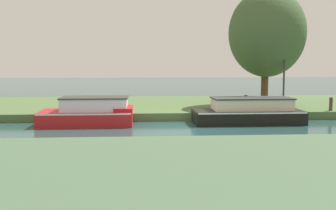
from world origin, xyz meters
TOP-DOWN VIEW (x-y plane):
  - ground_plane at (0.00, 0.00)m, footprint 120.00×120.00m
  - riverbank_far at (0.00, 7.00)m, footprint 72.00×10.00m
  - riverbank_near at (0.00, -9.00)m, footprint 72.00×10.00m
  - red_barge at (-4.35, 1.20)m, footprint 4.27×2.17m
  - black_narrowboat at (3.17, 1.20)m, footprint 5.16×2.07m
  - willow_tree_left at (5.38, 5.54)m, footprint 4.44×4.50m
  - lamp_post at (5.85, 3.86)m, footprint 0.24×0.24m
  - mooring_post_near at (3.38, 2.48)m, footprint 0.18×0.18m
  - mooring_post_far at (7.89, 2.48)m, footprint 0.17×0.17m

SIDE VIEW (x-z plane):
  - ground_plane at x=0.00m, z-range 0.00..0.00m
  - riverbank_far at x=0.00m, z-range 0.00..0.40m
  - riverbank_near at x=0.00m, z-range 0.00..0.40m
  - black_narrowboat at x=3.17m, z-range -0.08..1.15m
  - red_barge at x=-4.35m, z-range -0.09..1.22m
  - mooring_post_far at x=7.89m, z-range 0.40..1.09m
  - mooring_post_near at x=3.38m, z-range 0.40..1.24m
  - lamp_post at x=5.85m, z-range 0.78..3.74m
  - willow_tree_left at x=5.38m, z-range 1.21..7.98m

